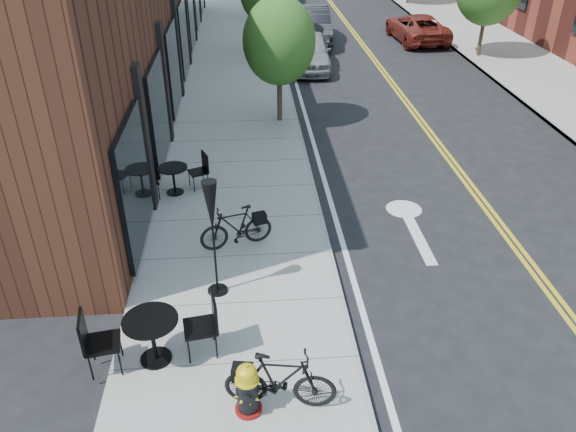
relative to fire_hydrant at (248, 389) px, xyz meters
name	(u,v)px	position (x,y,z in m)	size (l,w,h in m)	color
ground	(344,302)	(1.82, 2.44, -0.55)	(120.00, 120.00, 0.00)	black
sidewalk_near	(236,112)	(-0.18, 12.44, -0.49)	(4.00, 70.00, 0.12)	#9E9B93
tree_near_a	(279,41)	(1.22, 11.44, 2.05)	(2.20, 2.20, 3.81)	#382B1E
fire_hydrant	(248,389)	(0.00, 0.00, 0.00)	(0.45, 0.45, 0.91)	maroon
bicycle_left	(236,227)	(-0.16, 4.31, 0.03)	(0.44, 1.55, 0.93)	black
bicycle_right	(280,381)	(0.47, 0.07, 0.06)	(0.46, 1.64, 0.99)	black
bistro_set_b	(152,334)	(-1.47, 1.14, 0.12)	(2.06, 1.00, 1.09)	black
bistro_set_c	(173,176)	(-1.68, 6.77, 0.03)	(1.71, 1.03, 0.91)	black
patio_umbrella	(212,215)	(-0.53, 2.81, 1.24)	(0.38, 0.38, 2.33)	black
parked_car_a	(310,51)	(2.85, 17.43, 0.16)	(1.67, 4.15, 1.41)	gray
parked_car_b	(311,25)	(3.40, 21.75, 0.25)	(1.68, 4.83, 1.59)	black
parked_car_far	(417,28)	(8.49, 21.56, 0.09)	(2.11, 4.59, 1.27)	maroon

